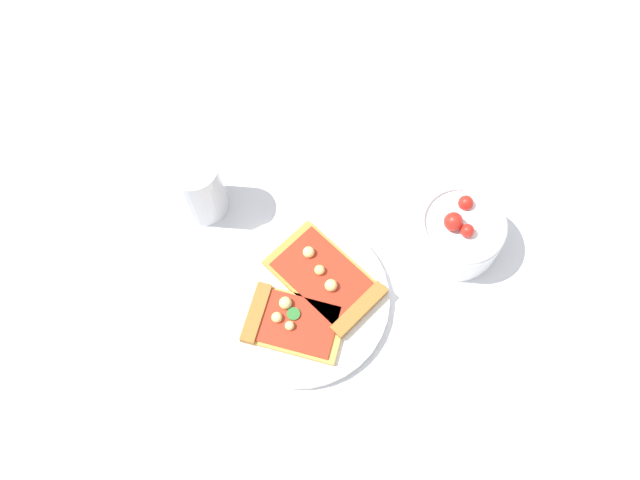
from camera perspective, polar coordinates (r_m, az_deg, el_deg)
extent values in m
plane|color=silver|center=(0.87, -1.09, -3.21)|extent=(2.40, 2.40, 0.00)
cylinder|color=white|center=(0.85, -1.57, -5.56)|extent=(0.24, 0.24, 0.01)
cube|color=gold|center=(0.83, -2.32, -7.76)|extent=(0.13, 0.08, 0.01)
cube|color=#A36B2D|center=(0.83, -5.91, -6.74)|extent=(0.02, 0.08, 0.01)
cube|color=#B22D19|center=(0.82, -2.33, -7.65)|extent=(0.11, 0.07, 0.00)
sphere|color=#F2D87F|center=(0.82, -3.22, -5.84)|extent=(0.02, 0.02, 0.02)
sphere|color=#F2D87F|center=(0.82, -3.11, -7.85)|extent=(0.01, 0.01, 0.01)
sphere|color=#F2D87F|center=(0.82, -4.02, -7.16)|extent=(0.01, 0.01, 0.01)
cylinder|color=#2D722D|center=(0.82, -2.20, -6.92)|extent=(0.02, 0.02, 0.00)
cube|color=gold|center=(0.85, 0.35, -3.50)|extent=(0.18, 0.15, 0.01)
cube|color=#A36B2D|center=(0.83, 3.65, -6.46)|extent=(0.06, 0.09, 0.01)
cube|color=#B22D19|center=(0.84, 0.35, -3.37)|extent=(0.15, 0.13, 0.00)
sphere|color=#EAD172|center=(0.84, -0.01, -2.71)|extent=(0.01, 0.01, 0.01)
sphere|color=#F2D87F|center=(0.83, 1.02, -4.23)|extent=(0.02, 0.02, 0.02)
sphere|color=#F2D87F|center=(0.85, -1.06, -1.13)|extent=(0.02, 0.02, 0.02)
cylinder|color=white|center=(0.88, 12.67, 0.56)|extent=(0.12, 0.12, 0.06)
torus|color=white|center=(0.85, 13.12, 1.50)|extent=(0.12, 0.12, 0.01)
sphere|color=red|center=(0.84, 12.24, 1.68)|extent=(0.03, 0.03, 0.03)
sphere|color=red|center=(0.86, 13.33, 3.36)|extent=(0.02, 0.02, 0.02)
sphere|color=red|center=(0.84, 13.47, 0.85)|extent=(0.02, 0.02, 0.02)
cylinder|color=silver|center=(0.88, -11.13, 4.81)|extent=(0.07, 0.07, 0.11)
cylinder|color=black|center=(0.89, -11.08, 4.68)|extent=(0.06, 0.06, 0.09)
cube|color=white|center=(0.86, -11.66, 6.72)|extent=(0.02, 0.02, 0.02)
cube|color=white|center=(0.86, -12.47, 5.81)|extent=(0.02, 0.02, 0.02)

